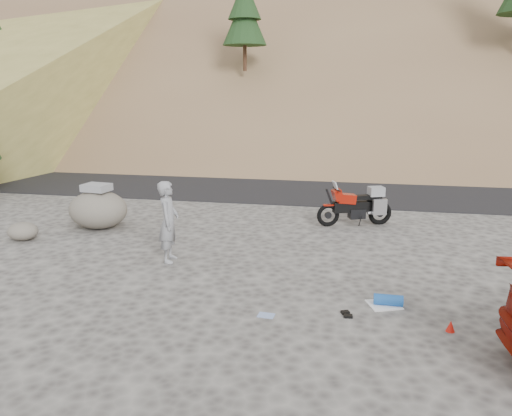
{
  "coord_description": "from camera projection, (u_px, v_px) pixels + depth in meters",
  "views": [
    {
      "loc": [
        1.02,
        -9.0,
        3.46
      ],
      "look_at": [
        -0.93,
        0.98,
        1.0
      ],
      "focal_mm": 35.0,
      "sensor_mm": 36.0,
      "label": 1
    }
  ],
  "objects": [
    {
      "name": "gear_white_cloth",
      "position": [
        384.0,
        305.0,
        8.14
      ],
      "size": [
        0.62,
        0.59,
        0.02
      ],
      "primitive_type": "cube",
      "rotation": [
        0.0,
        0.0,
        0.36
      ],
      "color": "white",
      "rests_on": "ground"
    },
    {
      "name": "gear_glove_b",
      "position": [
        345.0,
        312.0,
        7.83
      ],
      "size": [
        0.15,
        0.14,
        0.04
      ],
      "primitive_type": "cube",
      "rotation": [
        0.0,
        0.0,
        0.44
      ],
      "color": "black",
      "rests_on": "ground"
    },
    {
      "name": "man",
      "position": [
        170.0,
        261.0,
        10.23
      ],
      "size": [
        0.47,
        0.65,
        1.66
      ],
      "primitive_type": "imported",
      "rotation": [
        0.0,
        0.0,
        1.7
      ],
      "color": "gray",
      "rests_on": "ground"
    },
    {
      "name": "small_rock",
      "position": [
        23.0,
        231.0,
        11.59
      ],
      "size": [
        0.77,
        0.71,
        0.42
      ],
      "rotation": [
        0.0,
        0.0,
        0.12
      ],
      "color": "#59524C",
      "rests_on": "ground"
    },
    {
      "name": "gear_glove_a",
      "position": [
        348.0,
        316.0,
        7.71
      ],
      "size": [
        0.14,
        0.11,
        0.04
      ],
      "primitive_type": "cube",
      "rotation": [
        0.0,
        0.0,
        0.09
      ],
      "color": "black",
      "rests_on": "ground"
    },
    {
      "name": "hillside",
      "position": [
        348.0,
        3.0,
        45.99
      ],
      "size": [
        120.0,
        73.0,
        46.72
      ],
      "color": "brown",
      "rests_on": "ground"
    },
    {
      "name": "gear_funnel",
      "position": [
        451.0,
        326.0,
        7.24
      ],
      "size": [
        0.14,
        0.14,
        0.17
      ],
      "primitive_type": "cone",
      "rotation": [
        0.0,
        0.0,
        0.1
      ],
      "color": "red",
      "rests_on": "ground"
    },
    {
      "name": "gear_blue_cloth",
      "position": [
        266.0,
        315.0,
        7.76
      ],
      "size": [
        0.27,
        0.21,
        0.01
      ],
      "primitive_type": "cube",
      "rotation": [
        0.0,
        0.0,
        -0.08
      ],
      "color": "#8299C9",
      "rests_on": "ground"
    },
    {
      "name": "ground",
      "position": [
        294.0,
        272.0,
        9.59
      ],
      "size": [
        140.0,
        140.0,
        0.0
      ],
      "primitive_type": "plane",
      "color": "#464341",
      "rests_on": "ground"
    },
    {
      "name": "motorcycle",
      "position": [
        358.0,
        206.0,
        12.77
      ],
      "size": [
        1.92,
        0.97,
        1.19
      ],
      "rotation": [
        0.0,
        0.0,
        0.35
      ],
      "color": "black",
      "rests_on": "ground"
    },
    {
      "name": "gear_blue_mat",
      "position": [
        388.0,
        300.0,
        8.11
      ],
      "size": [
        0.47,
        0.2,
        0.19
      ],
      "primitive_type": "cylinder",
      "rotation": [
        0.0,
        1.57,
        -0.02
      ],
      "color": "#1A509E",
      "rests_on": "ground"
    },
    {
      "name": "boulder",
      "position": [
        98.0,
        209.0,
        12.51
      ],
      "size": [
        1.81,
        1.68,
        1.13
      ],
      "rotation": [
        0.0,
        0.0,
        -0.35
      ],
      "color": "#59524C",
      "rests_on": "ground"
    },
    {
      "name": "road",
      "position": [
        323.0,
        185.0,
        18.17
      ],
      "size": [
        120.0,
        7.0,
        0.05
      ],
      "primitive_type": "cube",
      "color": "black",
      "rests_on": "ground"
    }
  ]
}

